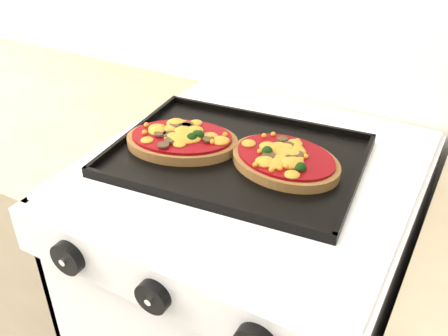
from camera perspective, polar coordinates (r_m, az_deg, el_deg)
The scene contains 7 objects.
stove at distance 1.24m, azimuth 2.84°, elevation -17.30°, with size 0.60×0.60×0.91m, color silver.
control_panel at distance 0.77m, azimuth -7.22°, elevation -13.46°, with size 0.60×0.02×0.09m, color silver.
knob_left at distance 0.85m, azimuth -17.43°, elevation -9.79°, with size 0.06×0.06×0.02m, color black.
knob_center at distance 0.76m, azimuth -8.13°, elevation -14.37°, with size 0.05×0.05×0.02m, color black.
baking_tray at distance 0.94m, azimuth 1.49°, elevation 1.53°, with size 0.46×0.34×0.02m, color black.
pizza_left at distance 0.97m, azimuth -4.83°, elevation 3.30°, with size 0.22×0.15×0.03m, color brown, non-canonical shape.
pizza_right at distance 0.91m, azimuth 7.02°, elevation 1.04°, with size 0.21×0.16×0.03m, color brown, non-canonical shape.
Camera 1 is at (0.33, 0.97, 1.40)m, focal length 40.00 mm.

